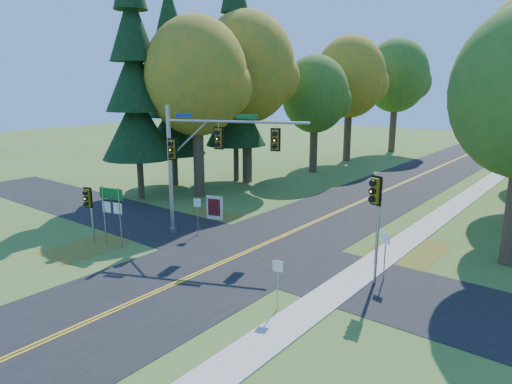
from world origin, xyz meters
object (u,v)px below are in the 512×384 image
Objects in this scene: info_kiosk at (215,208)px; east_signal_pole at (376,203)px; traffic_mast at (203,154)px; route_sign_cluster at (112,204)px.

east_signal_pole is at bearing -30.72° from info_kiosk.
traffic_mast reaches higher than info_kiosk.
info_kiosk is at bearing 98.58° from traffic_mast.
traffic_mast is 2.29× the size of route_sign_cluster.
east_signal_pole reaches higher than route_sign_cluster.
route_sign_cluster is 2.13× the size of info_kiosk.
route_sign_cluster is at bearing -113.62° from info_kiosk.
route_sign_cluster is (-2.76, -4.48, -2.58)m from traffic_mast.
info_kiosk is (-1.87, 2.87, -4.19)m from traffic_mast.
traffic_mast is at bearing -73.70° from info_kiosk.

